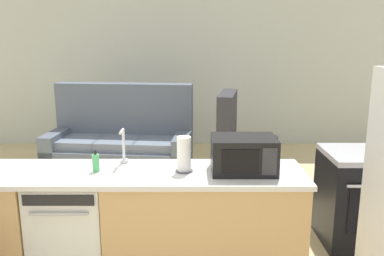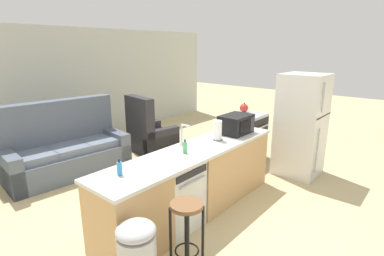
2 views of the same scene
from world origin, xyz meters
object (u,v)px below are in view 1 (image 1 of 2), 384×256
object	(u,v)px
kettle	(382,140)
couch	(123,145)
soap_bottle	(97,162)
paper_towel_roll	(185,155)
stove_range	(365,198)
microwave	(245,155)
armchair	(243,155)
dishwasher	(74,227)

from	to	relation	value
kettle	couch	distance (m)	3.46
soap_bottle	kettle	world-z (taller)	kettle
paper_towel_roll	couch	distance (m)	2.84
stove_range	microwave	distance (m)	1.46
paper_towel_roll	microwave	bearing A→B (deg)	-0.32
kettle	armchair	distance (m)	2.07
stove_range	couch	distance (m)	3.35
soap_bottle	armchair	distance (m)	2.78
paper_towel_roll	kettle	world-z (taller)	paper_towel_roll
microwave	armchair	size ratio (longest dim) A/B	0.42
couch	armchair	size ratio (longest dim) A/B	1.73
microwave	kettle	xyz separation A→B (m)	(1.39, 0.68, -0.05)
soap_bottle	microwave	bearing A→B (deg)	-0.23
microwave	paper_towel_roll	size ratio (longest dim) A/B	1.77
stove_range	kettle	distance (m)	0.58
stove_range	microwave	xyz separation A→B (m)	(-1.22, -0.55, 0.59)
paper_towel_roll	couch	size ratio (longest dim) A/B	0.14
kettle	armchair	bearing A→B (deg)	124.53
kettle	soap_bottle	bearing A→B (deg)	-165.17
microwave	stove_range	bearing A→B (deg)	24.24
stove_range	kettle	bearing A→B (deg)	37.71
paper_towel_roll	soap_bottle	world-z (taller)	paper_towel_roll
kettle	couch	size ratio (longest dim) A/B	0.10
dishwasher	paper_towel_roll	xyz separation A→B (m)	(0.91, 0.00, 0.62)
dishwasher	couch	size ratio (longest dim) A/B	0.40
dishwasher	couch	bearing A→B (deg)	90.85
kettle	stove_range	bearing A→B (deg)	-142.29
dishwasher	stove_range	size ratio (longest dim) A/B	0.93
dishwasher	microwave	distance (m)	1.51
soap_bottle	armchair	size ratio (longest dim) A/B	0.15
dishwasher	couch	xyz separation A→B (m)	(-0.04, 2.60, -0.03)
stove_range	kettle	size ratio (longest dim) A/B	4.39
paper_towel_roll	kettle	distance (m)	1.98
kettle	paper_towel_roll	bearing A→B (deg)	-159.95
stove_range	microwave	bearing A→B (deg)	-155.76
stove_range	dishwasher	bearing A→B (deg)	-168.09
kettle	microwave	bearing A→B (deg)	-153.92
armchair	soap_bottle	bearing A→B (deg)	-121.96
microwave	kettle	size ratio (longest dim) A/B	2.44
kettle	armchair	world-z (taller)	armchair
dishwasher	armchair	xyz separation A→B (m)	(1.65, 2.30, -0.07)
microwave	paper_towel_roll	world-z (taller)	paper_towel_roll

